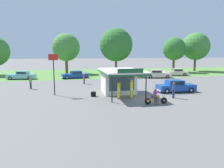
% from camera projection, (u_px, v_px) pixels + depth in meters
% --- Properties ---
extents(ground_plane, '(300.00, 300.00, 0.00)m').
position_uv_depth(ground_plane, '(143.00, 99.00, 23.00)').
color(ground_plane, slate).
extents(grass_verge_strip, '(120.00, 24.00, 0.01)m').
position_uv_depth(grass_verge_strip, '(101.00, 73.00, 52.04)').
color(grass_verge_strip, '#56843D').
rests_on(grass_verge_strip, ground).
extents(service_station_kiosk, '(4.54, 7.53, 3.47)m').
position_uv_depth(service_station_kiosk, '(119.00, 79.00, 26.13)').
color(service_station_kiosk, silver).
rests_on(service_station_kiosk, ground).
extents(gas_pump_nearside, '(0.44, 0.44, 1.99)m').
position_uv_depth(gas_pump_nearside, '(119.00, 91.00, 23.19)').
color(gas_pump_nearside, slate).
rests_on(gas_pump_nearside, ground).
extents(gas_pump_offside, '(0.44, 0.44, 2.08)m').
position_uv_depth(gas_pump_offside, '(131.00, 90.00, 23.47)').
color(gas_pump_offside, slate).
rests_on(gas_pump_offside, ground).
extents(motorcycle_with_rider, '(2.33, 0.70, 1.58)m').
position_uv_depth(motorcycle_with_rider, '(156.00, 98.00, 20.79)').
color(motorcycle_with_rider, black).
rests_on(motorcycle_with_rider, ground).
extents(featured_classic_sedan, '(5.08, 1.98, 1.54)m').
position_uv_depth(featured_classic_sedan, '(176.00, 86.00, 27.23)').
color(featured_classic_sedan, '#19479E').
rests_on(featured_classic_sedan, ground).
extents(parked_car_back_row_left, '(5.49, 2.39, 1.55)m').
position_uv_depth(parked_car_back_row_left, '(22.00, 75.00, 39.93)').
color(parked_car_back_row_left, '#7AC6D1').
rests_on(parked_car_back_row_left, ground).
extents(parked_car_back_row_far_left, '(5.43, 2.55, 1.60)m').
position_uv_depth(parked_car_back_row_far_left, '(157.00, 74.00, 41.97)').
color(parked_car_back_row_far_left, beige).
rests_on(parked_car_back_row_far_left, ground).
extents(parked_car_back_row_centre_left, '(5.65, 2.70, 1.50)m').
position_uv_depth(parked_car_back_row_centre_left, '(176.00, 72.00, 46.17)').
color(parked_car_back_row_centre_left, beige).
rests_on(parked_car_back_row_centre_left, ground).
extents(parked_car_back_row_centre_right, '(5.50, 2.91, 1.44)m').
position_uv_depth(parked_car_back_row_centre_right, '(75.00, 75.00, 41.51)').
color(parked_car_back_row_centre_right, '#19479E').
rests_on(parked_car_back_row_centre_right, ground).
extents(bystander_standing_back_lot, '(0.37, 0.37, 1.69)m').
position_uv_depth(bystander_standing_back_lot, '(84.00, 78.00, 33.97)').
color(bystander_standing_back_lot, brown).
rests_on(bystander_standing_back_lot, ground).
extents(bystander_chatting_near_pumps, '(0.34, 0.34, 1.78)m').
position_uv_depth(bystander_chatting_near_pumps, '(31.00, 82.00, 29.40)').
color(bystander_chatting_near_pumps, '#2D3351').
rests_on(bystander_chatting_near_pumps, ground).
extents(bystander_strolling_foreground, '(0.39, 0.39, 1.78)m').
position_uv_depth(bystander_strolling_foreground, '(174.00, 90.00, 23.48)').
color(bystander_strolling_foreground, '#2D3351').
rests_on(bystander_strolling_foreground, ground).
extents(tree_oak_right, '(5.80, 5.80, 8.82)m').
position_uv_depth(tree_oak_right, '(175.00, 49.00, 53.48)').
color(tree_oak_right, brown).
rests_on(tree_oak_right, ground).
extents(tree_oak_centre, '(6.52, 6.52, 9.46)m').
position_uv_depth(tree_oak_centre, '(66.00, 48.00, 49.94)').
color(tree_oak_centre, brown).
rests_on(tree_oak_centre, ground).
extents(tree_oak_left, '(7.36, 7.36, 10.37)m').
position_uv_depth(tree_oak_left, '(116.00, 45.00, 46.89)').
color(tree_oak_left, brown).
rests_on(tree_oak_left, ground).
extents(tree_oak_far_right, '(7.26, 7.26, 10.22)m').
position_uv_depth(tree_oak_far_right, '(196.00, 47.00, 56.51)').
color(tree_oak_far_right, brown).
rests_on(tree_oak_far_right, ground).
extents(roadside_pole_sign, '(1.10, 0.12, 4.86)m').
position_uv_depth(roadside_pole_sign, '(54.00, 67.00, 24.76)').
color(roadside_pole_sign, black).
rests_on(roadside_pole_sign, ground).
extents(spare_tire_stack, '(0.60, 0.60, 0.54)m').
position_uv_depth(spare_tire_stack, '(93.00, 94.00, 24.46)').
color(spare_tire_stack, black).
rests_on(spare_tire_stack, ground).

